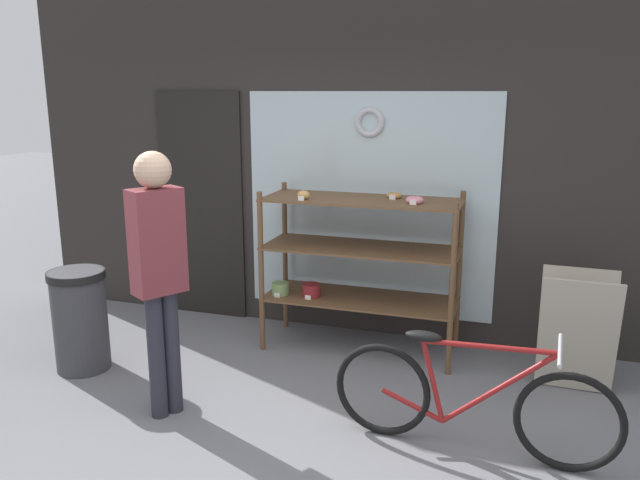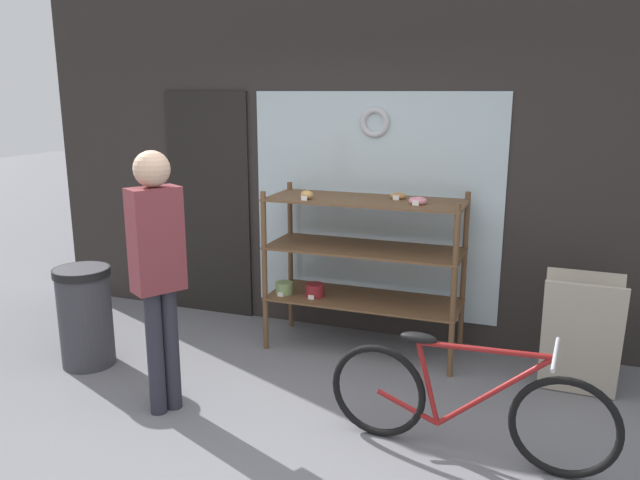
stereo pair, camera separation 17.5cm
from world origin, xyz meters
name	(u,v)px [view 2 (the right image)]	position (x,y,z in m)	size (l,w,h in m)	color
ground_plane	(236,461)	(0.00, 0.00, 0.00)	(30.00, 30.00, 0.00)	slate
storefront_facade	(349,160)	(-0.04, 2.25, 1.52)	(6.11, 0.13, 3.10)	#2D2826
display_case	(360,255)	(0.20, 1.81, 0.81)	(1.57, 0.59, 1.34)	brown
bicycle	(465,404)	(1.23, 0.53, 0.33)	(1.68, 0.46, 0.73)	black
sandwich_board	(581,336)	(1.88, 1.58, 0.44)	(0.53, 0.40, 0.86)	#B2A893
pedestrian	(157,261)	(-0.72, 0.38, 1.04)	(0.32, 0.37, 1.75)	#282833
trash_bin	(85,313)	(-1.71, 0.79, 0.42)	(0.43, 0.43, 0.79)	#38383D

